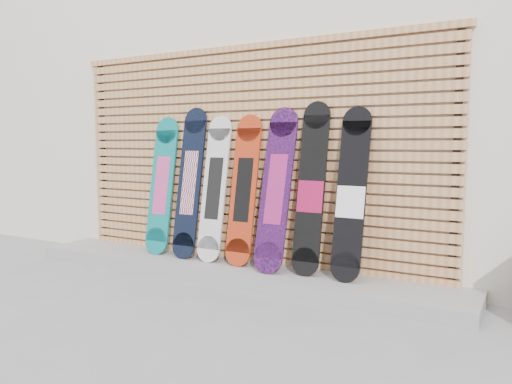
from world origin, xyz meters
TOP-DOWN VIEW (x-y plane):
  - ground at (0.00, 0.00)m, footprint 80.00×80.00m
  - building at (0.50, 3.50)m, footprint 12.00×5.00m
  - concrete_step at (-0.15, 0.68)m, footprint 4.60×0.70m
  - slat_wall at (-0.15, 0.97)m, footprint 4.26×0.08m
  - snowboard_0 at (-1.10, 0.80)m, footprint 0.29×0.29m
  - snowboard_1 at (-0.71, 0.79)m, footprint 0.28×0.31m
  - snowboard_2 at (-0.40, 0.79)m, footprint 0.27×0.30m
  - snowboard_3 at (-0.05, 0.79)m, footprint 0.28×0.30m
  - snowboard_4 at (0.33, 0.74)m, footprint 0.29×0.40m
  - snowboard_5 at (0.67, 0.79)m, footprint 0.26×0.31m
  - snowboard_6 at (1.05, 0.78)m, footprint 0.27×0.33m

SIDE VIEW (x-z plane):
  - ground at x=0.00m, z-range 0.00..0.00m
  - concrete_step at x=-0.15m, z-range 0.00..0.12m
  - snowboard_2 at x=-0.40m, z-range 0.12..1.60m
  - snowboard_0 at x=-1.10m, z-range 0.12..1.60m
  - snowboard_3 at x=-0.05m, z-range 0.12..1.60m
  - snowboard_6 at x=1.05m, z-range 0.11..1.63m
  - snowboard_4 at x=0.33m, z-range 0.12..1.66m
  - snowboard_5 at x=0.67m, z-range 0.11..1.69m
  - snowboard_1 at x=-0.71m, z-range 0.12..1.69m
  - slat_wall at x=-0.15m, z-range 0.06..2.35m
  - building at x=0.50m, z-range 0.00..3.60m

